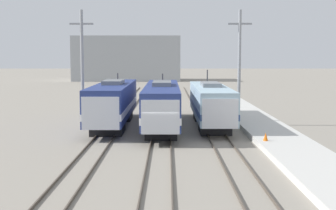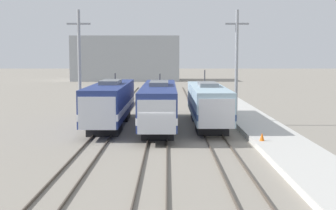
# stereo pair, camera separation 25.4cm
# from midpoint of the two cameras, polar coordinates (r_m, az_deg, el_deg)

# --- Properties ---
(ground_plane) EXTENTS (400.00, 400.00, 0.00)m
(ground_plane) POSITION_cam_midpoint_polar(r_m,az_deg,el_deg) (33.53, -1.29, -4.88)
(ground_plane) COLOR gray
(rail_pair_far_left) EXTENTS (1.51, 120.00, 0.15)m
(rail_pair_far_left) POSITION_cam_midpoint_polar(r_m,az_deg,el_deg) (33.88, -8.76, -4.71)
(rail_pair_far_left) COLOR #4C4238
(rail_pair_far_left) RESTS_ON ground_plane
(rail_pair_center) EXTENTS (1.51, 120.00, 0.15)m
(rail_pair_center) POSITION_cam_midpoint_polar(r_m,az_deg,el_deg) (33.51, -1.29, -4.76)
(rail_pair_center) COLOR #4C4238
(rail_pair_center) RESTS_ON ground_plane
(rail_pair_far_right) EXTENTS (1.51, 120.00, 0.15)m
(rail_pair_far_right) POSITION_cam_midpoint_polar(r_m,az_deg,el_deg) (33.71, 6.22, -4.72)
(rail_pair_far_right) COLOR #4C4238
(rail_pair_far_right) RESTS_ON ground_plane
(locomotive_far_left) EXTENTS (3.03, 16.73, 4.65)m
(locomotive_far_left) POSITION_cam_midpoint_polar(r_m,az_deg,el_deg) (42.10, -7.05, 0.26)
(locomotive_far_left) COLOR black
(locomotive_far_left) RESTS_ON ground_plane
(locomotive_center) EXTENTS (2.94, 18.58, 4.63)m
(locomotive_center) POSITION_cam_midpoint_polar(r_m,az_deg,el_deg) (40.77, -1.09, 0.08)
(locomotive_center) COLOR black
(locomotive_center) RESTS_ON ground_plane
(locomotive_far_right) EXTENTS (2.98, 16.21, 4.97)m
(locomotive_far_right) POSITION_cam_midpoint_polar(r_m,az_deg,el_deg) (42.22, 4.91, 0.15)
(locomotive_far_right) COLOR #232326
(locomotive_far_right) RESTS_ON ground_plane
(catenary_tower_left) EXTENTS (2.14, 0.29, 10.45)m
(catenary_tower_left) POSITION_cam_midpoint_polar(r_m,az_deg,el_deg) (43.25, -10.75, 4.76)
(catenary_tower_left) COLOR gray
(catenary_tower_left) RESTS_ON ground_plane
(catenary_tower_right) EXTENTS (2.14, 0.29, 10.45)m
(catenary_tower_right) POSITION_cam_midpoint_polar(r_m,az_deg,el_deg) (42.99, 8.35, 4.79)
(catenary_tower_right) COLOR gray
(catenary_tower_right) RESTS_ON ground_plane
(platform) EXTENTS (4.00, 120.00, 0.42)m
(platform) POSITION_cam_midpoint_polar(r_m,az_deg,el_deg) (34.45, 13.53, -4.39)
(platform) COLOR beige
(platform) RESTS_ON ground_plane
(traffic_cone) EXTENTS (0.35, 0.35, 0.58)m
(traffic_cone) POSITION_cam_midpoint_polar(r_m,az_deg,el_deg) (33.41, 11.44, -3.80)
(traffic_cone) COLOR orange
(traffic_cone) RESTS_ON platform
(depot_building) EXTENTS (26.87, 15.08, 11.24)m
(depot_building) POSITION_cam_midpoint_polar(r_m,az_deg,el_deg) (122.54, -5.12, 5.67)
(depot_building) COLOR #9EA3A8
(depot_building) RESTS_ON ground_plane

